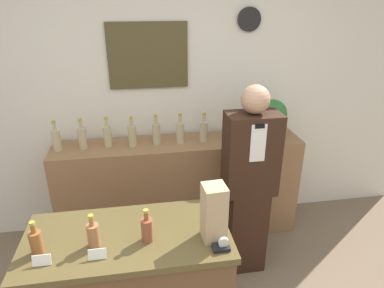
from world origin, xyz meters
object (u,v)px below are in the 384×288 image
object	(u,v)px
paper_bag	(214,213)
tape_dispenser	(222,246)
potted_plant	(272,117)
shopkeeper	(249,185)

from	to	relation	value
paper_bag	tape_dispenser	world-z (taller)	paper_bag
tape_dispenser	potted_plant	bearing A→B (deg)	60.17
paper_bag	tape_dispenser	xyz separation A→B (m)	(0.02, -0.10, -0.14)
paper_bag	tape_dispenser	bearing A→B (deg)	-76.46
shopkeeper	tape_dispenser	xyz separation A→B (m)	(-0.45, -0.88, 0.19)
shopkeeper	paper_bag	size ratio (longest dim) A/B	4.95
paper_bag	shopkeeper	bearing A→B (deg)	58.87
potted_plant	paper_bag	world-z (taller)	potted_plant
shopkeeper	potted_plant	distance (m)	0.77
potted_plant	tape_dispenser	world-z (taller)	potted_plant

